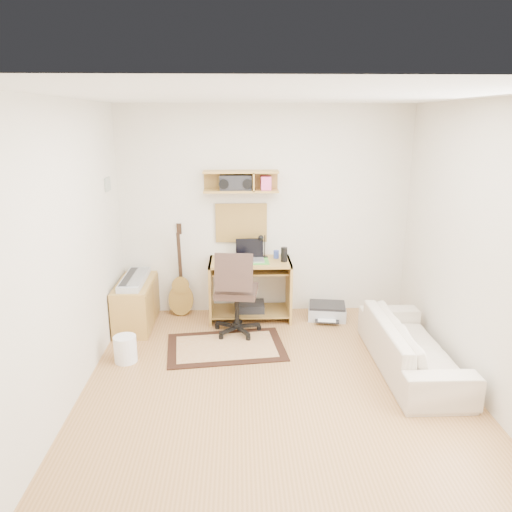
{
  "coord_description": "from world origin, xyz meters",
  "views": [
    {
      "loc": [
        -0.34,
        -4.02,
        2.44
      ],
      "look_at": [
        -0.15,
        1.05,
        1.0
      ],
      "focal_mm": 34.42,
      "sensor_mm": 36.0,
      "label": 1
    }
  ],
  "objects_px": {
    "sofa": "(413,338)",
    "cabinet": "(136,304)",
    "printer": "(327,312)",
    "task_chair": "(237,291)",
    "desk": "(250,290)"
  },
  "relations": [
    {
      "from": "desk",
      "to": "cabinet",
      "type": "distance_m",
      "value": 1.4
    },
    {
      "from": "task_chair",
      "to": "sofa",
      "type": "xyz_separation_m",
      "value": [
        1.74,
        -0.91,
        -0.18
      ]
    },
    {
      "from": "task_chair",
      "to": "printer",
      "type": "bearing_deg",
      "value": 27.04
    },
    {
      "from": "cabinet",
      "to": "task_chair",
      "type": "bearing_deg",
      "value": -12.44
    },
    {
      "from": "task_chair",
      "to": "desk",
      "type": "bearing_deg",
      "value": 77.05
    },
    {
      "from": "cabinet",
      "to": "sofa",
      "type": "bearing_deg",
      "value": -21.74
    },
    {
      "from": "cabinet",
      "to": "printer",
      "type": "relative_size",
      "value": 1.95
    },
    {
      "from": "task_chair",
      "to": "cabinet",
      "type": "height_order",
      "value": "task_chair"
    },
    {
      "from": "desk",
      "to": "cabinet",
      "type": "xyz_separation_m",
      "value": [
        -1.38,
        -0.18,
        -0.1
      ]
    },
    {
      "from": "cabinet",
      "to": "sofa",
      "type": "height_order",
      "value": "sofa"
    },
    {
      "from": "task_chair",
      "to": "printer",
      "type": "relative_size",
      "value": 2.23
    },
    {
      "from": "printer",
      "to": "sofa",
      "type": "relative_size",
      "value": 0.27
    },
    {
      "from": "task_chair",
      "to": "sofa",
      "type": "relative_size",
      "value": 0.61
    },
    {
      "from": "sofa",
      "to": "cabinet",
      "type": "bearing_deg",
      "value": 68.26
    },
    {
      "from": "task_chair",
      "to": "printer",
      "type": "height_order",
      "value": "task_chair"
    }
  ]
}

